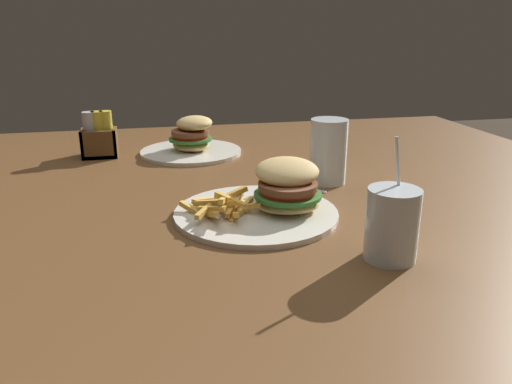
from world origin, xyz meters
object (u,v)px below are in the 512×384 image
Objects in this scene: juice_glass at (392,228)px; beer_glass at (328,153)px; meal_plate_near at (270,200)px; meal_plate_far at (192,142)px; condiment_caddy at (99,138)px; spoon at (274,185)px.

beer_glass is at bearing 84.21° from juice_glass.
meal_plate_far is at bearing 101.32° from meal_plate_near.
beer_glass is at bearing -50.11° from meal_plate_far.
beer_glass is 0.42m from meal_plate_far.
meal_plate_far is at bearing 108.25° from juice_glass.
juice_glass is at bearing -56.87° from condiment_caddy.
beer_glass is (0.17, 0.17, 0.04)m from meal_plate_near.
condiment_caddy is at bearing 175.19° from meal_plate_far.
meal_plate_far is (-0.14, 0.34, 0.03)m from spoon.
meal_plate_near is 2.17× the size of spoon.
juice_glass is 0.86m from condiment_caddy.
juice_glass is at bearing 133.17° from spoon.
meal_plate_near reaches higher than meal_plate_far.
juice_glass is (-0.04, -0.38, -0.02)m from beer_glass.
juice_glass is at bearing -95.79° from beer_glass.
meal_plate_near is 0.16m from spoon.
condiment_caddy reaches higher than meal_plate_far.
condiment_caddy reaches higher than spoon.
beer_glass reaches higher than condiment_caddy.
juice_glass reaches higher than condiment_caddy.
spoon is at bearing -173.96° from beer_glass.
beer_glass is at bearing -144.14° from spoon.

